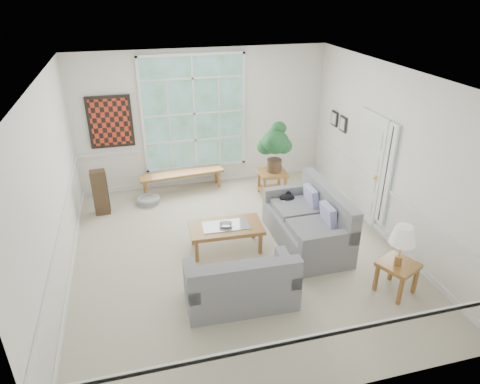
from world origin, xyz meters
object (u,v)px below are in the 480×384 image
object	(u,v)px
coffee_table	(226,237)
loveseat_front	(240,277)
loveseat_right	(307,218)
end_table	(272,183)
side_table	(396,277)

from	to	relation	value
coffee_table	loveseat_front	bearing A→B (deg)	-91.84
loveseat_right	loveseat_front	xyz separation A→B (m)	(-1.51, -1.20, -0.09)
loveseat_front	end_table	xyz separation A→B (m)	(1.53, 3.14, -0.14)
end_table	side_table	xyz separation A→B (m)	(0.77, -3.53, -0.03)
loveseat_right	end_table	xyz separation A→B (m)	(0.02, 1.94, -0.23)
coffee_table	side_table	xyz separation A→B (m)	(2.20, -1.76, 0.02)
loveseat_right	end_table	bearing A→B (deg)	88.53
loveseat_right	coffee_table	distance (m)	1.45
end_table	coffee_table	bearing A→B (deg)	-128.85
loveseat_front	coffee_table	xyz separation A→B (m)	(0.10, 1.37, -0.19)
loveseat_front	side_table	bearing A→B (deg)	-7.47
loveseat_front	end_table	world-z (taller)	loveseat_front
loveseat_right	loveseat_front	bearing A→B (deg)	-142.48
loveseat_front	end_table	distance (m)	3.50
loveseat_front	end_table	bearing A→B (deg)	66.06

